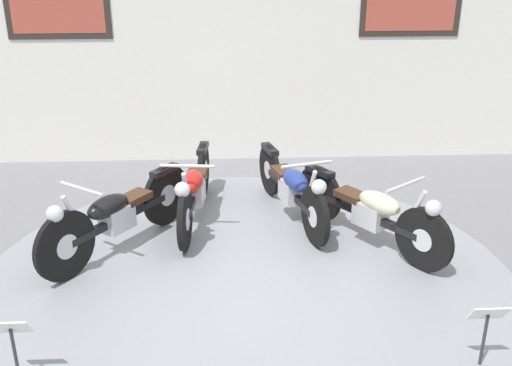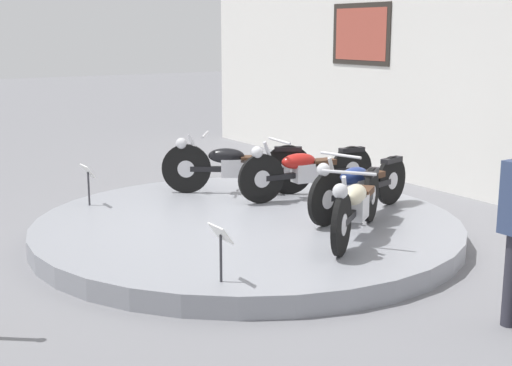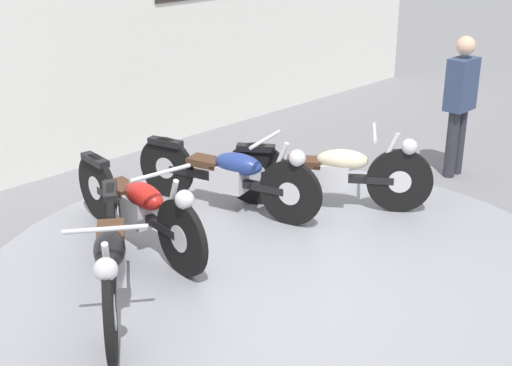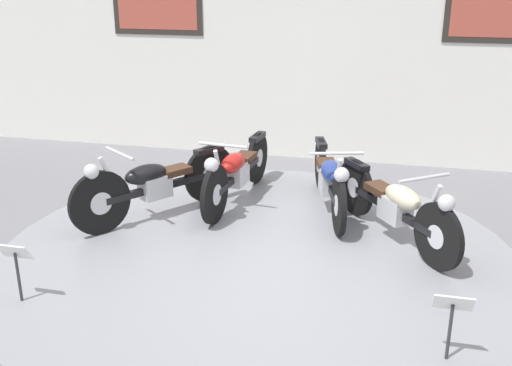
# 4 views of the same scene
# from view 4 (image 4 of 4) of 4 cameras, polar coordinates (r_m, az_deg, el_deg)

# --- Properties ---
(ground_plane) EXTENTS (60.00, 60.00, 0.00)m
(ground_plane) POSITION_cam_4_polar(r_m,az_deg,el_deg) (5.77, 0.09, -8.45)
(ground_plane) COLOR slate
(display_platform) EXTENTS (4.87, 4.87, 0.21)m
(display_platform) POSITION_cam_4_polar(r_m,az_deg,el_deg) (5.72, 0.09, -7.51)
(display_platform) COLOR gray
(display_platform) RESTS_ON ground_plane
(back_wall) EXTENTS (14.00, 0.22, 4.15)m
(back_wall) POSITION_cam_4_polar(r_m,az_deg,el_deg) (8.86, 5.99, 15.46)
(back_wall) COLOR white
(back_wall) RESTS_ON ground_plane
(motorcycle_black) EXTENTS (1.22, 1.66, 0.80)m
(motorcycle_black) POSITION_cam_4_polar(r_m,az_deg,el_deg) (6.38, -9.62, 0.04)
(motorcycle_black) COLOR black
(motorcycle_black) RESTS_ON display_platform
(motorcycle_red) EXTENTS (0.54, 1.97, 0.79)m
(motorcycle_red) POSITION_cam_4_polar(r_m,az_deg,el_deg) (6.72, -1.87, 1.25)
(motorcycle_red) COLOR black
(motorcycle_red) RESTS_ON display_platform
(motorcycle_blue) EXTENTS (0.66, 1.90, 0.78)m
(motorcycle_blue) POSITION_cam_4_polar(r_m,az_deg,el_deg) (6.54, 7.03, 0.50)
(motorcycle_blue) COLOR black
(motorcycle_blue) RESTS_ON display_platform
(motorcycle_cream) EXTENTS (1.21, 1.61, 0.78)m
(motorcycle_cream) POSITION_cam_4_polar(r_m,az_deg,el_deg) (5.91, 13.17, -2.01)
(motorcycle_cream) COLOR black
(motorcycle_cream) RESTS_ON display_platform
(info_placard_front_left) EXTENTS (0.26, 0.11, 0.51)m
(info_placard_front_left) POSITION_cam_4_polar(r_m,az_deg,el_deg) (5.09, -21.91, -6.77)
(info_placard_front_left) COLOR #333338
(info_placard_front_left) RESTS_ON display_platform
(info_placard_front_centre) EXTENTS (0.26, 0.11, 0.51)m
(info_placard_front_centre) POSITION_cam_4_polar(r_m,az_deg,el_deg) (4.27, 18.17, -11.58)
(info_placard_front_centre) COLOR #333338
(info_placard_front_centre) RESTS_ON display_platform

